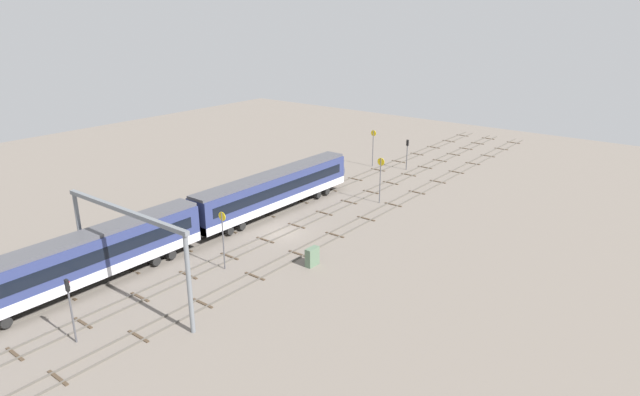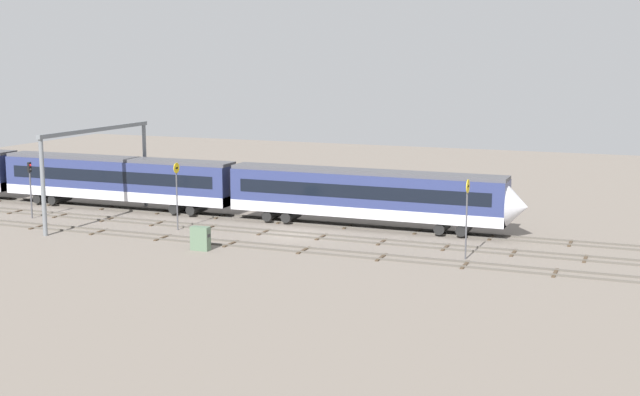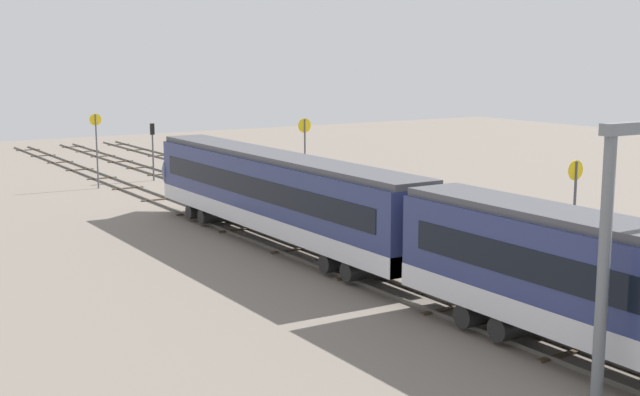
% 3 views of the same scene
% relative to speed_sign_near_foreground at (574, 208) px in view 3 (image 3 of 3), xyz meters
% --- Properties ---
extents(ground_plane, '(138.88, 138.88, 0.00)m').
position_rel_speed_sign_near_foreground_xyz_m(ground_plane, '(9.78, 1.65, -3.60)').
color(ground_plane, slate).
extents(track_near_foreground, '(122.88, 2.40, 0.16)m').
position_rel_speed_sign_near_foreground_xyz_m(track_near_foreground, '(9.78, -3.32, -3.53)').
color(track_near_foreground, '#59544C').
rests_on(track_near_foreground, ground).
extents(track_second_near, '(122.88, 2.40, 0.16)m').
position_rel_speed_sign_near_foreground_xyz_m(track_second_near, '(9.78, 1.65, -3.53)').
color(track_second_near, '#59544C').
rests_on(track_second_near, ground).
extents(track_with_train, '(122.88, 2.40, 0.16)m').
position_rel_speed_sign_near_foreground_xyz_m(track_with_train, '(9.78, 6.61, -3.53)').
color(track_with_train, '#59544C').
rests_on(track_with_train, ground).
extents(speed_sign_near_foreground, '(0.14, 0.87, 5.68)m').
position_rel_speed_sign_near_foreground_xyz_m(speed_sign_near_foreground, '(0.00, 0.00, 0.00)').
color(speed_sign_near_foreground, '#4C4C51').
rests_on(speed_sign_near_foreground, ground).
extents(speed_sign_mid_trackside, '(0.14, 0.89, 5.69)m').
position_rel_speed_sign_near_foreground_xyz_m(speed_sign_mid_trackside, '(38.72, 8.47, 0.03)').
color(speed_sign_mid_trackside, '#4C4C51').
rests_on(speed_sign_mid_trackside, ground).
extents(speed_sign_far_trackside, '(0.14, 0.98, 5.83)m').
position_rel_speed_sign_near_foreground_xyz_m(speed_sign_far_trackside, '(24.78, -1.51, 0.20)').
color(speed_sign_far_trackside, '#4C4C51').
rests_on(speed_sign_far_trackside, ground).
extents(signal_light_trackside_departure, '(0.31, 0.32, 4.62)m').
position_rel_speed_sign_near_foreground_xyz_m(signal_light_trackside_departure, '(40.32, 3.39, -0.58)').
color(signal_light_trackside_departure, '#4C4C51').
rests_on(signal_light_trackside_departure, ground).
extents(relay_cabinet, '(1.47, 0.65, 1.82)m').
position_rel_speed_sign_near_foreground_xyz_m(relay_cabinet, '(5.57, -6.02, -2.69)').
color(relay_cabinet, '#597259').
rests_on(relay_cabinet, ground).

